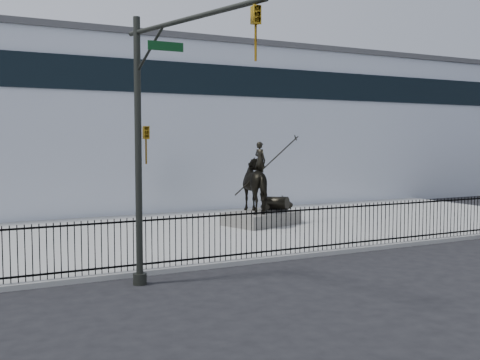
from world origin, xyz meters
name	(u,v)px	position (x,y,z in m)	size (l,w,h in m)	color
ground	(355,261)	(0.00, 0.00, 0.00)	(120.00, 120.00, 0.00)	black
plaza	(252,228)	(0.00, 7.00, 0.07)	(30.00, 12.00, 0.15)	#989996
building	(155,130)	(0.00, 20.00, 4.50)	(44.00, 14.00, 9.00)	silver
picket_fence	(332,227)	(0.00, 1.25, 0.90)	(22.10, 0.10, 1.50)	black
statue_plinth	(261,218)	(0.58, 7.22, 0.43)	(2.97, 2.04, 0.56)	#5F5D57
equestrian_statue	(262,185)	(0.64, 7.23, 1.87)	(3.67, 2.81, 3.22)	black
traffic_signal_left	(157,132)	(-6.75, -0.62, 4.03)	(1.52, 4.84, 7.00)	black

